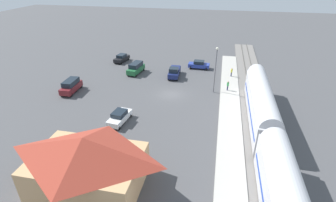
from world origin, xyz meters
TOP-DOWN VIEW (x-y plane):
  - ground_plane at (0.00, 0.00)m, footprint 200.00×200.00m
  - railway_track at (-14.00, 0.00)m, footprint 4.80×70.00m
  - platform at (-10.00, 0.00)m, footprint 3.20×46.00m
  - passenger_train at (-14.00, 14.95)m, footprint 2.93×38.06m
  - station_building at (4.00, 22.00)m, footprint 11.39×7.89m
  - pedestrian_on_platform at (-9.57, -3.06)m, footprint 0.36×0.36m
  - pedestrian_waiting_far at (-10.28, -9.85)m, footprint 0.36×0.36m
  - sedan_black at (14.54, -14.61)m, footprint 2.55×4.74m
  - pickup_navy at (0.91, -8.17)m, footprint 2.22×5.49m
  - suv_green at (9.03, -8.35)m, footprint 2.62×5.12m
  - sedan_white at (5.36, 10.28)m, footprint 2.39×4.70m
  - sedan_blue at (-3.46, -13.76)m, footprint 4.54×2.37m
  - suv_maroon at (17.38, 2.56)m, footprint 2.17×4.98m
  - light_pole_near_platform at (-7.20, -2.38)m, footprint 0.44×0.44m

SIDE VIEW (x-z plane):
  - ground_plane at x=0.00m, z-range 0.00..0.00m
  - railway_track at x=-14.00m, z-range -0.06..0.24m
  - platform at x=-10.00m, z-range 0.00..0.30m
  - sedan_black at x=14.54m, z-range 0.01..1.75m
  - sedan_white at x=5.36m, z-range 0.01..1.75m
  - sedan_blue at x=-3.46m, z-range 0.01..1.75m
  - pickup_navy at x=0.91m, z-range -0.04..2.10m
  - suv_green at x=9.03m, z-range 0.04..2.26m
  - suv_maroon at x=17.38m, z-range 0.04..2.26m
  - pedestrian_on_platform at x=-9.57m, z-range 0.43..2.14m
  - pedestrian_waiting_far at x=-10.28m, z-range 0.43..2.14m
  - passenger_train at x=-14.00m, z-range 0.37..5.35m
  - station_building at x=4.00m, z-range 0.13..5.88m
  - light_pole_near_platform at x=-7.20m, z-range 1.02..9.11m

